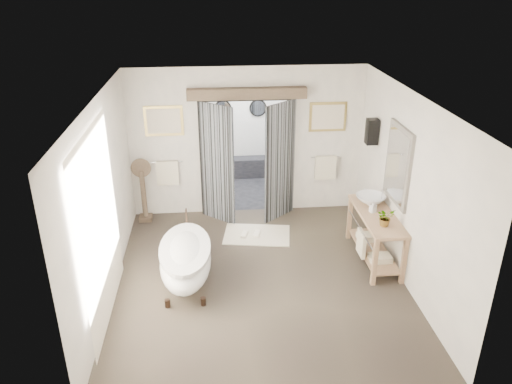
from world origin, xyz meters
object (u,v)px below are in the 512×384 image
basin (371,200)px  clawfoot_tub (186,259)px  vanity (374,233)px  rug (257,235)px

basin → clawfoot_tub: bearing=-168.2°
clawfoot_tub → vanity: clawfoot_tub is taller
clawfoot_tub → vanity: bearing=7.2°
clawfoot_tub → rug: size_ratio=1.47×
clawfoot_tub → vanity: size_ratio=1.10×
rug → basin: (1.87, -0.64, 0.93)m
vanity → rug: (-1.86, 1.00, -0.50)m
vanity → basin: (0.01, 0.37, 0.43)m
clawfoot_tub → vanity: (3.09, 0.39, 0.08)m
clawfoot_tub → basin: (3.11, 0.76, 0.52)m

